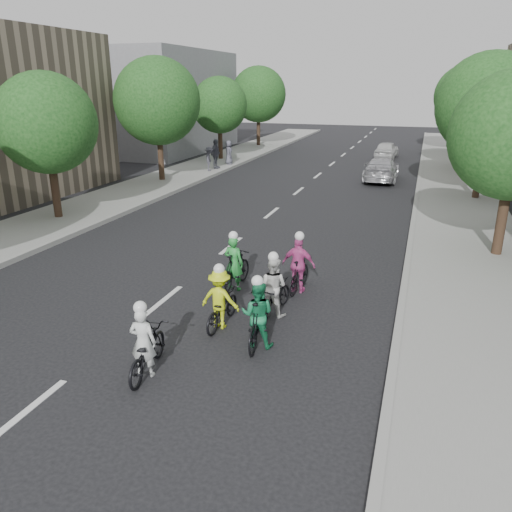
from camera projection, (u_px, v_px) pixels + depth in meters
The scene contains 24 objects.
ground at pixel (163, 301), 13.29m from camera, with size 120.00×120.00×0.00m, color black.
sidewalk_left at pixel (117, 199), 24.62m from camera, with size 4.00×80.00×0.15m, color gray.
curb_left at pixel (152, 201), 24.03m from camera, with size 0.18×80.00×0.18m, color #999993.
sidewalk_right at pixel (464, 227), 19.82m from camera, with size 4.00×80.00×0.15m, color gray.
curb_right at pixel (413, 222), 20.40m from camera, with size 0.18×80.00×0.18m, color #999993.
bldg_sw at pixel (152, 101), 41.85m from camera, with size 10.00×14.00×8.00m, color slate.
tree_l_2 at pixel (46, 123), 19.82m from camera, with size 4.00×4.00×5.97m.
tree_l_3 at pixel (157, 101), 27.70m from camera, with size 4.80×4.80×6.93m.
tree_l_4 at pixel (220, 105), 35.94m from camera, with size 4.00×4.00×5.97m.
tree_l_5 at pixel (259, 94), 43.82m from camera, with size 4.80×4.80×6.93m.
tree_r_1 at pixel (489, 105), 23.14m from camera, with size 4.80×4.80×6.93m.
tree_r_2 at pixel (473, 108), 31.38m from camera, with size 4.00×4.00×5.97m.
tree_r_3 at pixel (466, 96), 39.26m from camera, with size 4.80×4.80×6.93m.
cyclist_0 at pixel (258, 318), 10.90m from camera, with size 0.78×1.92×1.65m.
cyclist_1 at pixel (221, 304), 11.73m from camera, with size 0.95×1.68×1.60m.
cyclist_2 at pixel (235, 268), 13.91m from camera, with size 0.68×1.81×1.70m.
cyclist_3 at pixel (146, 349), 9.82m from camera, with size 0.87×1.84×1.60m.
cyclist_4 at pixel (299, 269), 13.71m from camera, with size 0.96×1.61×1.74m.
cyclist_5 at pixel (274, 292), 12.39m from camera, with size 0.87×1.71×1.65m.
follow_car_lead at pixel (381, 169), 29.39m from camera, with size 1.89×4.64×1.35m, color #BBBBC0.
follow_car_trail at pixel (387, 150), 38.17m from camera, with size 1.50×3.72×1.27m, color silver.
spectator_0 at pixel (209, 159), 31.72m from camera, with size 0.98×0.56×1.52m, color #454450.
spectator_1 at pixel (216, 154), 32.54m from camera, with size 1.10×0.46×1.88m, color #50525E.
spectator_2 at pixel (229, 152), 34.34m from camera, with size 0.78×0.51×1.60m, color #555563.
Camera 1 is at (6.21, -10.75, 5.50)m, focal length 35.00 mm.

